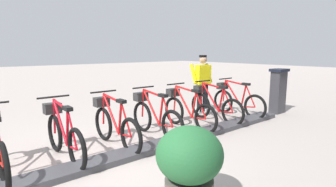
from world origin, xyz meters
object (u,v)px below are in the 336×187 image
(bike_docked_5, at_px, (63,134))
(bike_docked_1, at_px, (214,105))
(bike_docked_3, at_px, (154,116))
(planter_bush, at_px, (189,164))
(bike_docked_4, at_px, (114,124))
(bike_docked_0, at_px, (236,100))
(worker_near_rack, at_px, (203,81))
(bike_docked_2, at_px, (187,110))
(payment_kiosk, at_px, (278,90))

(bike_docked_5, bearing_deg, bike_docked_1, -90.00)
(bike_docked_3, xyz_separation_m, planter_bush, (-2.37, 1.29, 0.11))
(bike_docked_1, height_order, bike_docked_3, same)
(bike_docked_5, bearing_deg, bike_docked_4, -90.00)
(bike_docked_5, height_order, planter_bush, bike_docked_5)
(bike_docked_0, relative_size, worker_near_rack, 1.04)
(bike_docked_2, relative_size, bike_docked_5, 1.00)
(bike_docked_4, height_order, worker_near_rack, worker_near_rack)
(bike_docked_4, distance_m, bike_docked_5, 0.94)
(worker_near_rack, bearing_deg, planter_bush, 131.29)
(worker_near_rack, distance_m, planter_bush, 4.98)
(payment_kiosk, relative_size, planter_bush, 1.32)
(payment_kiosk, xyz_separation_m, bike_docked_5, (0.57, 5.90, -0.24))
(bike_docked_1, bearing_deg, bike_docked_3, 90.00)
(bike_docked_1, distance_m, worker_near_rack, 1.17)
(bike_docked_1, height_order, bike_docked_4, same)
(bike_docked_0, distance_m, bike_docked_3, 2.83)
(planter_bush, bearing_deg, bike_docked_5, 14.25)
(bike_docked_1, xyz_separation_m, bike_docked_4, (0.00, 2.83, 0.00))
(bike_docked_5, relative_size, worker_near_rack, 1.04)
(bike_docked_5, relative_size, planter_bush, 1.77)
(payment_kiosk, height_order, bike_docked_5, payment_kiosk)
(bike_docked_2, bearing_deg, payment_kiosk, -100.55)
(bike_docked_3, bearing_deg, bike_docked_0, -90.00)
(bike_docked_4, height_order, planter_bush, bike_docked_4)
(bike_docked_1, bearing_deg, worker_near_rack, -31.39)
(bike_docked_2, distance_m, bike_docked_4, 1.89)
(bike_docked_1, relative_size, bike_docked_5, 1.00)
(bike_docked_3, distance_m, planter_bush, 2.70)
(bike_docked_2, xyz_separation_m, bike_docked_4, (0.00, 1.89, 0.00))
(worker_near_rack, bearing_deg, bike_docked_3, 110.42)
(bike_docked_5, xyz_separation_m, planter_bush, (-2.37, -0.60, 0.11))
(bike_docked_1, distance_m, bike_docked_5, 3.78)
(bike_docked_2, height_order, bike_docked_5, same)
(bike_docked_1, xyz_separation_m, bike_docked_5, (0.00, 3.78, 0.00))
(bike_docked_1, height_order, bike_docked_2, same)
(bike_docked_5, bearing_deg, bike_docked_0, -90.00)
(bike_docked_3, bearing_deg, bike_docked_4, 90.00)
(bike_docked_3, height_order, worker_near_rack, worker_near_rack)
(bike_docked_1, xyz_separation_m, bike_docked_2, (0.00, 0.94, 0.00))
(worker_near_rack, bearing_deg, payment_kiosk, -133.31)
(payment_kiosk, distance_m, bike_docked_4, 5.00)
(bike_docked_0, bearing_deg, worker_near_rack, 23.17)
(bike_docked_5, distance_m, planter_bush, 2.44)
(bike_docked_3, height_order, planter_bush, bike_docked_3)
(payment_kiosk, height_order, bike_docked_1, payment_kiosk)
(bike_docked_1, height_order, bike_docked_5, same)
(bike_docked_0, xyz_separation_m, bike_docked_3, (0.00, 2.83, 0.00))
(worker_near_rack, height_order, planter_bush, worker_near_rack)
(bike_docked_0, bearing_deg, bike_docked_3, 90.00)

